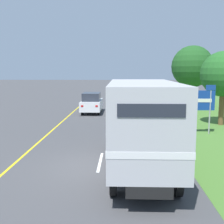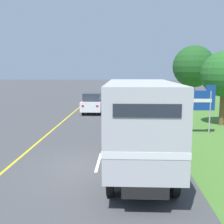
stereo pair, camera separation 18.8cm
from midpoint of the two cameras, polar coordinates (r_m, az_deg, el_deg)
ground_plane at (r=12.03m, az=-3.09°, el=-10.98°), size 200.00×200.00×0.00m
edge_line_yellow at (r=22.07m, az=-10.47°, el=-2.05°), size 0.12×52.37×0.01m
centre_dash_near at (r=12.58m, az=-2.86°, el=-10.07°), size 0.12×2.60×0.01m
centre_dash_mid_a at (r=18.94m, az=-1.21°, el=-3.67°), size 0.12×2.60×0.01m
centre_dash_mid_b at (r=25.42m, az=-0.41°, el=-0.50°), size 0.12×2.60×0.01m
centre_dash_far at (r=31.95m, az=0.06°, el=1.37°), size 0.12×2.60×0.01m
centre_dash_farthest at (r=38.50m, az=0.37°, el=2.61°), size 0.12×2.60×0.01m
horse_trailer_truck at (r=11.21m, az=5.42°, el=-1.89°), size 2.41×8.07×3.58m
lead_car_white at (r=26.35m, az=-4.34°, el=1.90°), size 1.80×4.15×1.90m
highway_sign at (r=18.29m, az=17.25°, el=1.88°), size 1.84×0.09×3.09m
roadside_tree_near at (r=21.81m, az=21.48°, el=7.14°), size 3.28×3.28×5.36m
roadside_tree_mid at (r=31.35m, az=15.84°, el=8.86°), size 4.41×4.41×6.56m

